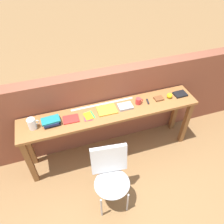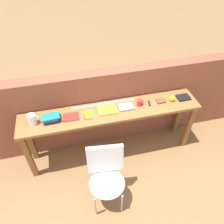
% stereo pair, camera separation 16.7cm
% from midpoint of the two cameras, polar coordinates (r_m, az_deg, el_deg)
% --- Properties ---
extents(ground_plane, '(40.00, 40.00, 0.00)m').
position_cam_midpoint_polar(ground_plane, '(3.46, -0.09, -13.80)').
color(ground_plane, olive).
extents(brick_wall_back, '(6.00, 0.20, 1.30)m').
position_cam_midpoint_polar(brick_wall_back, '(3.38, -3.47, 1.08)').
color(brick_wall_back, brown).
rests_on(brick_wall_back, ground).
extents(sideboard, '(2.50, 0.44, 0.88)m').
position_cam_midpoint_polar(sideboard, '(3.07, -1.84, -1.64)').
color(sideboard, '#996033').
rests_on(sideboard, ground).
extents(chair_white_moulded, '(0.49, 0.50, 0.89)m').
position_cam_midpoint_polar(chair_white_moulded, '(2.76, -2.07, -16.25)').
color(chair_white_moulded, silver).
rests_on(chair_white_moulded, ground).
extents(pitcher_white, '(0.14, 0.10, 0.18)m').
position_cam_midpoint_polar(pitcher_white, '(2.90, -21.74, -2.89)').
color(pitcher_white, white).
rests_on(pitcher_white, sideboard).
extents(book_stack_leftmost, '(0.24, 0.18, 0.08)m').
position_cam_midpoint_polar(book_stack_leftmost, '(2.90, -17.20, -2.38)').
color(book_stack_leftmost, black).
rests_on(book_stack_leftmost, sideboard).
extents(magazine_cycling, '(0.21, 0.16, 0.02)m').
position_cam_midpoint_polar(magazine_cycling, '(2.91, -12.31, -1.87)').
color(magazine_cycling, red).
rests_on(magazine_cycling, sideboard).
extents(pamphlet_pile_colourful, '(0.15, 0.19, 0.01)m').
position_cam_midpoint_polar(pamphlet_pile_colourful, '(2.92, -7.77, -1.07)').
color(pamphlet_pile_colourful, green).
rests_on(pamphlet_pile_colourful, sideboard).
extents(book_open_centre, '(0.26, 0.22, 0.02)m').
position_cam_midpoint_polar(book_open_centre, '(2.98, -2.98, 0.56)').
color(book_open_centre, gold).
rests_on(book_open_centre, sideboard).
extents(book_grey_hardcover, '(0.20, 0.15, 0.03)m').
position_cam_midpoint_polar(book_grey_hardcover, '(3.02, 1.90, 1.45)').
color(book_grey_hardcover, '#9E9EA3').
rests_on(book_grey_hardcover, sideboard).
extents(mug, '(0.11, 0.08, 0.09)m').
position_cam_midpoint_polar(mug, '(3.08, 5.39, 2.82)').
color(mug, red).
rests_on(mug, sideboard).
extents(multitool_folded, '(0.05, 0.11, 0.02)m').
position_cam_midpoint_polar(multitool_folded, '(3.14, 7.82, 2.69)').
color(multitool_folded, black).
rests_on(multitool_folded, sideboard).
extents(leather_journal_brown, '(0.13, 0.10, 0.02)m').
position_cam_midpoint_polar(leather_journal_brown, '(3.21, 10.67, 3.44)').
color(leather_journal_brown, brown).
rests_on(leather_journal_brown, sideboard).
extents(sports_ball_small, '(0.08, 0.08, 0.08)m').
position_cam_midpoint_polar(sports_ball_small, '(3.26, 13.41, 4.14)').
color(sports_ball_small, yellow).
rests_on(sports_ball_small, sideboard).
extents(book_repair_rightmost, '(0.19, 0.15, 0.03)m').
position_cam_midpoint_polar(book_repair_rightmost, '(3.37, 16.02, 4.49)').
color(book_repair_rightmost, black).
rests_on(book_repair_rightmost, sideboard).
extents(ruler_metal_back_edge, '(0.90, 0.03, 0.00)m').
position_cam_midpoint_polar(ruler_metal_back_edge, '(3.09, -4.02, 2.06)').
color(ruler_metal_back_edge, silver).
rests_on(ruler_metal_back_edge, sideboard).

